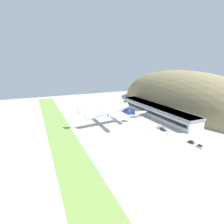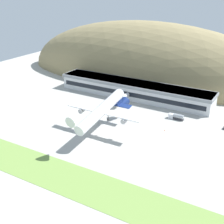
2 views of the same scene
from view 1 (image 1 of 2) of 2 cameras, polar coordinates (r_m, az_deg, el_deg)
name	(u,v)px [view 1 (image 1 of 2)]	position (r m, az deg, el deg)	size (l,w,h in m)	color
ground_plane	(116,127)	(137.69, 1.35, -4.76)	(313.99, 313.99, 0.00)	#ADAAA3
grass_strip_foreground	(61,135)	(126.49, -16.20, -7.28)	(282.59, 17.89, 0.08)	#759947
hill_backdrop	(179,108)	(208.17, 21.06, 1.24)	(205.16, 69.99, 82.00)	#8E7F56
terminal_building	(154,109)	(171.68, 13.71, 0.82)	(98.36, 16.21, 9.52)	silver
jetway_0	(140,113)	(163.28, 9.24, -0.20)	(3.38, 14.75, 5.43)	silver
cargo_airplane	(108,111)	(135.60, -1.17, 0.24)	(38.62, 47.40, 12.88)	silver
service_car_0	(191,142)	(120.60, 24.43, -8.95)	(3.98, 2.19, 1.57)	#333338
service_car_1	(133,114)	(170.18, 6.96, -0.65)	(3.99, 2.04, 1.49)	#999EA3
service_car_2	(200,147)	(116.89, 26.85, -10.04)	(4.63, 2.19, 1.55)	silver
fuel_truck	(163,128)	(136.19, 16.18, -4.98)	(8.11, 2.29, 3.07)	silver
traffic_cone_0	(145,132)	(127.61, 10.67, -6.59)	(0.52, 0.52, 0.58)	orange
traffic_cone_1	(128,121)	(150.17, 5.18, -2.95)	(0.52, 0.52, 0.58)	orange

